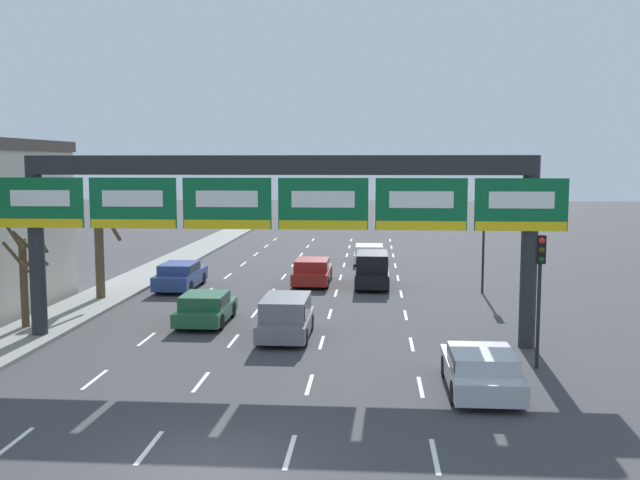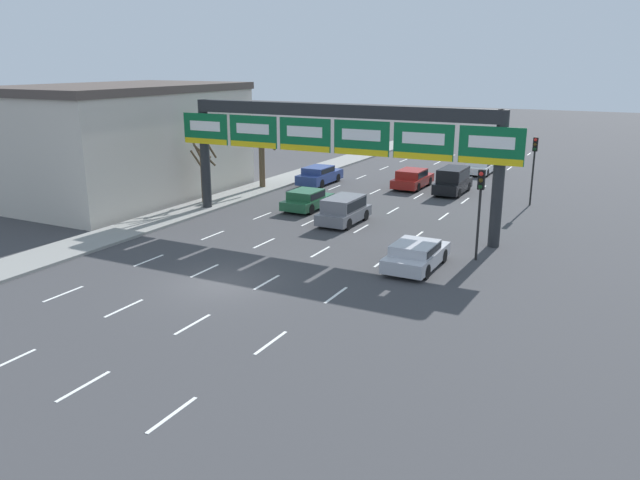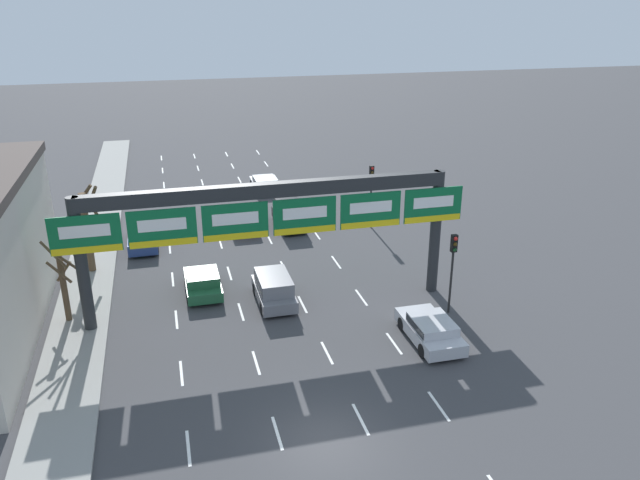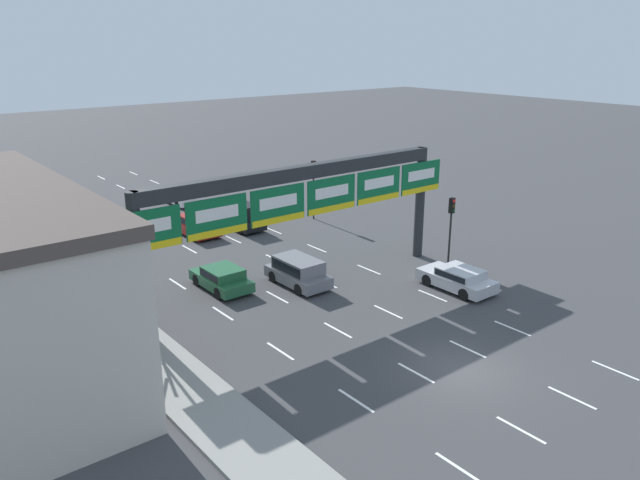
% 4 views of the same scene
% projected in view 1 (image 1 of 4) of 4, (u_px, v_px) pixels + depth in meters
% --- Properties ---
extents(ground_plane, '(220.00, 220.00, 0.00)m').
position_uv_depth(ground_plane, '(209.00, 468.00, 15.47)').
color(ground_plane, '#3D3D3F').
extents(lane_dashes, '(10.02, 67.00, 0.01)m').
position_uv_depth(lane_dashes, '(286.00, 326.00, 28.85)').
color(lane_dashes, white).
rests_on(lane_dashes, ground_plane).
extents(sign_gantry, '(20.51, 0.70, 6.87)m').
position_uv_depth(sign_gantry, '(276.00, 199.00, 25.68)').
color(sign_gantry, '#232628').
rests_on(sign_gantry, ground_plane).
extents(suv_grey, '(1.87, 4.03, 1.57)m').
position_uv_depth(suv_grey, '(286.00, 315.00, 26.92)').
color(suv_grey, slate).
rests_on(suv_grey, ground_plane).
extents(car_red, '(1.95, 4.54, 1.39)m').
position_uv_depth(car_red, '(312.00, 271.00, 38.85)').
color(car_red, maroon).
rests_on(car_red, ground_plane).
extents(suv_black, '(1.80, 4.38, 1.84)m').
position_uv_depth(suv_black, '(372.00, 268.00, 37.92)').
color(suv_black, black).
rests_on(suv_black, ground_plane).
extents(car_green, '(1.92, 3.98, 1.27)m').
position_uv_depth(car_green, '(206.00, 307.00, 29.31)').
color(car_green, '#235B38').
rests_on(car_green, ground_plane).
extents(car_blue, '(1.88, 4.59, 1.39)m').
position_uv_depth(car_blue, '(180.00, 275.00, 37.39)').
color(car_blue, navy).
rests_on(car_blue, ground_plane).
extents(car_white, '(1.96, 4.34, 1.21)m').
position_uv_depth(car_white, '(369.00, 253.00, 46.91)').
color(car_white, silver).
rests_on(car_white, ground_plane).
extents(car_silver, '(1.98, 4.28, 1.25)m').
position_uv_depth(car_silver, '(481.00, 368.00, 20.61)').
color(car_silver, '#B7B7BC').
rests_on(car_silver, ground_plane).
extents(traffic_light_near_gantry, '(0.30, 0.35, 4.31)m').
position_uv_depth(traffic_light_near_gantry, '(540.00, 274.00, 22.64)').
color(traffic_light_near_gantry, black).
rests_on(traffic_light_near_gantry, ground_plane).
extents(traffic_light_mid_block, '(0.30, 0.35, 4.45)m').
position_uv_depth(traffic_light_mid_block, '(484.00, 231.00, 35.86)').
color(traffic_light_mid_block, black).
rests_on(traffic_light_mid_block, ground_plane).
extents(tree_bare_closest, '(1.73, 1.51, 4.92)m').
position_uv_depth(tree_bare_closest, '(24.00, 270.00, 27.85)').
color(tree_bare_closest, brown).
rests_on(tree_bare_closest, sidewalk_left).
extents(tree_bare_second, '(1.40, 1.89, 5.18)m').
position_uv_depth(tree_bare_second, '(101.00, 242.00, 33.94)').
color(tree_bare_second, brown).
rests_on(tree_bare_second, sidewalk_left).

